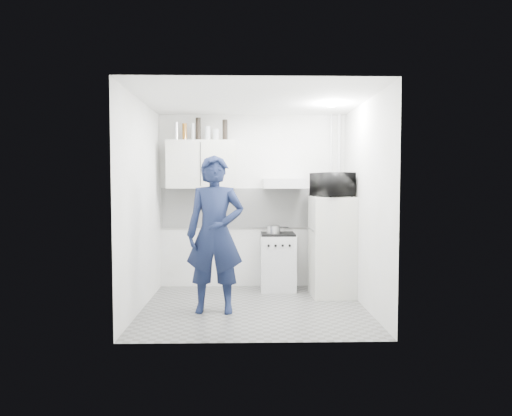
{
  "coord_description": "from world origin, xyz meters",
  "views": [
    {
      "loc": [
        -0.11,
        -5.67,
        1.56
      ],
      "look_at": [
        0.03,
        0.3,
        1.25
      ],
      "focal_mm": 32.0,
      "sensor_mm": 36.0,
      "label": 1
    }
  ],
  "objects": [
    {
      "name": "stove_top",
      "position": [
        0.37,
        1.0,
        0.83
      ],
      "size": [
        0.49,
        0.49,
        0.03
      ],
      "primitive_type": "cube",
      "color": "black",
      "rests_on": "stove"
    },
    {
      "name": "pipe_a",
      "position": [
        1.3,
        1.17,
        1.3
      ],
      "size": [
        0.05,
        0.05,
        2.6
      ],
      "primitive_type": "cylinder",
      "color": "silver",
      "rests_on": "floor"
    },
    {
      "name": "bottle_e",
      "position": [
        -0.41,
        1.07,
        2.35
      ],
      "size": [
        0.08,
        0.08,
        0.31
      ],
      "primitive_type": "cylinder",
      "color": "black",
      "rests_on": "upper_cabinet"
    },
    {
      "name": "bottle_d",
      "position": [
        -0.8,
        1.07,
        2.37
      ],
      "size": [
        0.07,
        0.07,
        0.33
      ],
      "primitive_type": "cylinder",
      "color": "black",
      "rests_on": "upper_cabinet"
    },
    {
      "name": "ceiling_spot_fixture",
      "position": [
        1.0,
        0.2,
        2.57
      ],
      "size": [
        0.1,
        0.1,
        0.02
      ],
      "primitive_type": "cylinder",
      "color": "white",
      "rests_on": "ceiling"
    },
    {
      "name": "stove",
      "position": [
        0.37,
        1.0,
        0.41
      ],
      "size": [
        0.51,
        0.51,
        0.81
      ],
      "primitive_type": "cube",
      "color": "silver",
      "rests_on": "floor"
    },
    {
      "name": "range_hood",
      "position": [
        0.45,
        1.0,
        1.57
      ],
      "size": [
        0.6,
        0.5,
        0.14
      ],
      "primitive_type": "cube",
      "color": "silver",
      "rests_on": "wall_back"
    },
    {
      "name": "canister_a",
      "position": [
        -0.66,
        1.07,
        2.31
      ],
      "size": [
        0.08,
        0.08,
        0.21
      ],
      "primitive_type": "cylinder",
      "color": "#B2B7BC",
      "rests_on": "upper_cabinet"
    },
    {
      "name": "bottle_a",
      "position": [
        -1.12,
        1.07,
        2.33
      ],
      "size": [
        0.06,
        0.06,
        0.27
      ],
      "primitive_type": "cylinder",
      "color": "silver",
      "rests_on": "upper_cabinet"
    },
    {
      "name": "bottle_b",
      "position": [
        -1.0,
        1.07,
        2.32
      ],
      "size": [
        0.06,
        0.06,
        0.25
      ],
      "primitive_type": "cylinder",
      "color": "brown",
      "rests_on": "upper_cabinet"
    },
    {
      "name": "microwave",
      "position": [
        1.1,
        0.63,
        1.55
      ],
      "size": [
        0.7,
        0.58,
        0.33
      ],
      "primitive_type": "imported",
      "rotation": [
        0.0,
        0.0,
        1.89
      ],
      "color": "black",
      "rests_on": "fridge"
    },
    {
      "name": "wall_right",
      "position": [
        1.4,
        0.0,
        1.3
      ],
      "size": [
        0.0,
        2.6,
        2.6
      ],
      "primitive_type": "plane",
      "rotation": [
        1.57,
        0.0,
        -1.57
      ],
      "color": "white",
      "rests_on": "floor"
    },
    {
      "name": "backsplash",
      "position": [
        0.0,
        1.24,
        1.2
      ],
      "size": [
        2.74,
        0.03,
        0.6
      ],
      "primitive_type": "cube",
      "color": "white",
      "rests_on": "wall_back"
    },
    {
      "name": "fridge",
      "position": [
        1.1,
        0.63,
        0.69
      ],
      "size": [
        0.6,
        0.6,
        1.39
      ],
      "primitive_type": "cube",
      "rotation": [
        0.0,
        0.0,
        0.04
      ],
      "color": "silver",
      "rests_on": "floor"
    },
    {
      "name": "pipe_b",
      "position": [
        1.18,
        1.17,
        1.3
      ],
      "size": [
        0.04,
        0.04,
        2.6
      ],
      "primitive_type": "cylinder",
      "color": "silver",
      "rests_on": "floor"
    },
    {
      "name": "ceiling",
      "position": [
        0.0,
        0.0,
        2.6
      ],
      "size": [
        2.8,
        2.8,
        0.0
      ],
      "primitive_type": "plane",
      "color": "white",
      "rests_on": "wall_back"
    },
    {
      "name": "canister_b",
      "position": [
        -0.54,
        1.07,
        2.28
      ],
      "size": [
        0.09,
        0.09,
        0.17
      ],
      "primitive_type": "cylinder",
      "color": "#B2B7BC",
      "rests_on": "upper_cabinet"
    },
    {
      "name": "floor",
      "position": [
        0.0,
        0.0,
        0.0
      ],
      "size": [
        2.8,
        2.8,
        0.0
      ],
      "primitive_type": "plane",
      "color": "slate",
      "rests_on": "ground"
    },
    {
      "name": "bottle_c",
      "position": [
        -0.87,
        1.07,
        2.33
      ],
      "size": [
        0.06,
        0.06,
        0.25
      ],
      "primitive_type": "cylinder",
      "color": "#B2B7BC",
      "rests_on": "upper_cabinet"
    },
    {
      "name": "wall_left",
      "position": [
        -1.4,
        0.0,
        1.3
      ],
      "size": [
        0.0,
        2.6,
        2.6
      ],
      "primitive_type": "plane",
      "rotation": [
        1.57,
        0.0,
        1.57
      ],
      "color": "white",
      "rests_on": "floor"
    },
    {
      "name": "upper_cabinet",
      "position": [
        -0.75,
        1.07,
        1.85
      ],
      "size": [
        1.0,
        0.35,
        0.7
      ],
      "primitive_type": "cube",
      "color": "silver",
      "rests_on": "wall_back"
    },
    {
      "name": "saucepan",
      "position": [
        0.3,
        0.95,
        0.9
      ],
      "size": [
        0.2,
        0.2,
        0.11
      ],
      "primitive_type": "cylinder",
      "color": "silver",
      "rests_on": "stove_top"
    },
    {
      "name": "person",
      "position": [
        -0.48,
        -0.15,
        0.96
      ],
      "size": [
        0.72,
        0.49,
        1.91
      ],
      "primitive_type": "imported",
      "rotation": [
        0.0,
        0.0,
        -0.05
      ],
      "color": "#131B39",
      "rests_on": "floor"
    },
    {
      "name": "wall_back",
      "position": [
        0.0,
        1.25,
        1.3
      ],
      "size": [
        2.8,
        0.0,
        2.8
      ],
      "primitive_type": "plane",
      "rotation": [
        1.57,
        0.0,
        0.0
      ],
      "color": "white",
      "rests_on": "floor"
    }
  ]
}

